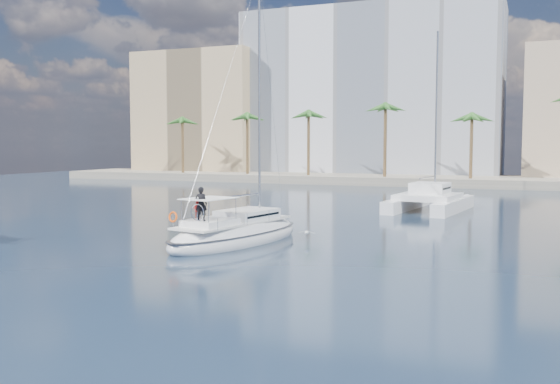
% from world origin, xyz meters
% --- Properties ---
extents(ground, '(160.00, 160.00, 0.00)m').
position_xyz_m(ground, '(0.00, 0.00, 0.00)').
color(ground, black).
rests_on(ground, ground).
extents(quay, '(120.00, 14.00, 1.20)m').
position_xyz_m(quay, '(0.00, 61.00, 0.60)').
color(quay, gray).
rests_on(quay, ground).
extents(building_modern, '(42.00, 16.00, 28.00)m').
position_xyz_m(building_modern, '(-12.00, 73.00, 14.00)').
color(building_modern, white).
rests_on(building_modern, ground).
extents(building_tan_left, '(22.00, 14.00, 22.00)m').
position_xyz_m(building_tan_left, '(-42.00, 69.00, 11.00)').
color(building_tan_left, tan).
rests_on(building_tan_left, ground).
extents(palm_left, '(3.60, 3.60, 12.30)m').
position_xyz_m(palm_left, '(-34.00, 57.00, 10.28)').
color(palm_left, brown).
rests_on(palm_left, ground).
extents(palm_centre, '(3.60, 3.60, 12.30)m').
position_xyz_m(palm_centre, '(0.00, 57.00, 10.28)').
color(palm_centre, brown).
rests_on(palm_centre, ground).
extents(main_sloop, '(5.89, 12.09, 17.21)m').
position_xyz_m(main_sloop, '(-2.93, 2.29, 0.53)').
color(main_sloop, white).
rests_on(main_sloop, ground).
extents(catamaran, '(6.67, 11.40, 15.93)m').
position_xyz_m(catamaran, '(5.07, 24.72, 1.12)').
color(catamaran, white).
rests_on(catamaran, ground).
extents(seagull, '(1.09, 0.47, 0.20)m').
position_xyz_m(seagull, '(0.88, 4.23, 0.57)').
color(seagull, silver).
rests_on(seagull, ground).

